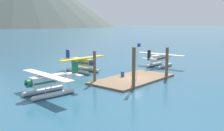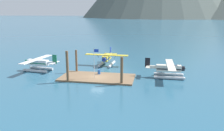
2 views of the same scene
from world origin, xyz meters
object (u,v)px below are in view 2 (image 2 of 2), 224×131
Objects in this scene: flagpole at (95,60)px; fuel_drum at (99,72)px; seaplane_yellow_bow_centre at (107,59)px; seaplane_white_port_fwd at (38,64)px; seaplane_cream_stbd_fwd at (169,70)px.

flagpole is 6.59× the size of fuel_drum.
fuel_drum is (0.05, 2.97, -3.18)m from flagpole.
seaplane_white_port_fwd is (-13.67, -8.22, 0.00)m from seaplane_yellow_bow_centre.
flagpole is 12.46m from seaplane_yellow_bow_centre.
flagpole is 0.56× the size of seaplane_cream_stbd_fwd.
flagpole is at bearing -16.00° from seaplane_white_port_fwd.
fuel_drum is at bearing 89.06° from flagpole.
seaplane_white_port_fwd is at bearing 175.78° from fuel_drum.
flagpole reaches higher than seaplane_white_port_fwd.
seaplane_yellow_bow_centre is (-0.31, 12.23, -2.35)m from flagpole.
flagpole reaches higher than fuel_drum.
flagpole is at bearing -88.57° from seaplane_yellow_bow_centre.
flagpole reaches higher than seaplane_cream_stbd_fwd.
seaplane_white_port_fwd and seaplane_cream_stbd_fwd have the same top height.
seaplane_white_port_fwd is (-14.02, 1.03, 0.84)m from fuel_drum.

